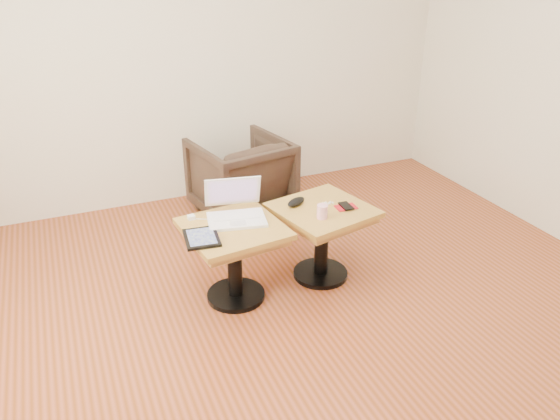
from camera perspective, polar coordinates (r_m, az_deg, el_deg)
name	(u,v)px	position (r m, az deg, el deg)	size (l,w,h in m)	color
room_shell	(325,110)	(2.62, 4.75, 10.32)	(4.52, 4.52, 2.71)	brown
side_table_left	(234,245)	(3.38, -4.84, -3.63)	(0.63, 0.63, 0.52)	black
side_table_right	(322,225)	(3.60, 4.43, -1.61)	(0.68, 0.68, 0.52)	black
laptop	(235,210)	(3.40, -4.70, -0.02)	(0.41, 0.41, 0.24)	white
tablet	(202,238)	(3.19, -8.20, -2.89)	(0.22, 0.27, 0.02)	black
charging_adapter	(191,217)	(3.43, -9.26, -0.75)	(0.04, 0.04, 0.03)	white
glasses_case	(296,202)	(3.56, 1.69, 0.86)	(0.15, 0.07, 0.05)	black
striped_cup	(322,212)	(3.40, 4.43, -0.16)	(0.07, 0.07, 0.09)	#F15F8B
earbuds_tangle	(329,203)	(3.61, 5.17, 0.77)	(0.06, 0.04, 0.01)	white
phone_on_sleeve	(346,207)	(3.56, 6.91, 0.36)	(0.14, 0.12, 0.02)	#9B031D
armchair	(241,177)	(4.52, -4.11, 3.48)	(0.70, 0.72, 0.66)	black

